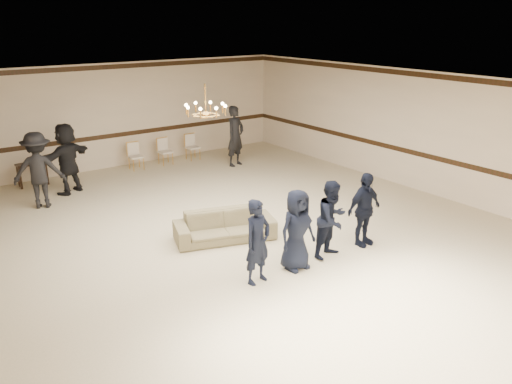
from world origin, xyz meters
TOP-DOWN VIEW (x-y plane):
  - room at (0.00, 0.00)m, footprint 12.01×14.01m
  - chair_rail at (0.00, 6.99)m, footprint 12.00×0.02m
  - crown_molding at (0.00, 6.99)m, footprint 12.00×0.02m
  - chandelier at (0.00, 1.00)m, footprint 0.94×0.94m
  - boy_a at (-0.60, -1.67)m, footprint 0.63×0.47m
  - boy_b at (0.30, -1.67)m, footprint 0.77×0.51m
  - boy_c at (1.20, -1.67)m, footprint 0.85×0.72m
  - boy_d at (2.10, -1.67)m, footprint 0.92×0.41m
  - settee at (-0.08, 0.23)m, footprint 2.25×1.43m
  - adult_left at (-2.67, 4.58)m, footprint 1.40×1.10m
  - adult_mid at (-1.77, 5.28)m, footprint 1.82×1.30m
  - adult_right at (3.33, 4.88)m, footprint 0.80×0.65m
  - banquet_chair_left at (0.57, 6.29)m, footprint 0.43×0.43m
  - banquet_chair_mid at (1.57, 6.29)m, footprint 0.43×0.43m
  - banquet_chair_right at (2.57, 6.29)m, footprint 0.41×0.41m
  - console_table at (-2.43, 6.49)m, footprint 0.81×0.39m

SIDE VIEW (x-z plane):
  - settee at x=-0.08m, z-range 0.00..0.61m
  - console_table at x=-2.43m, z-range 0.00..0.66m
  - banquet_chair_left at x=0.57m, z-range 0.00..0.83m
  - banquet_chair_mid at x=1.57m, z-range 0.00..0.83m
  - banquet_chair_right at x=2.57m, z-range 0.00..0.83m
  - boy_a at x=-0.60m, z-range 0.00..1.56m
  - boy_b at x=0.30m, z-range 0.00..1.56m
  - boy_c at x=1.20m, z-range 0.00..1.56m
  - boy_d at x=2.10m, z-range 0.00..1.56m
  - adult_left at x=-2.67m, z-range 0.00..1.90m
  - adult_mid at x=-1.77m, z-range 0.00..1.90m
  - adult_right at x=3.33m, z-range 0.00..1.90m
  - chair_rail at x=0.00m, z-range 0.93..1.07m
  - room at x=0.00m, z-range -0.01..3.20m
  - chandelier at x=0.00m, z-range 2.43..3.32m
  - crown_molding at x=0.00m, z-range 3.01..3.15m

